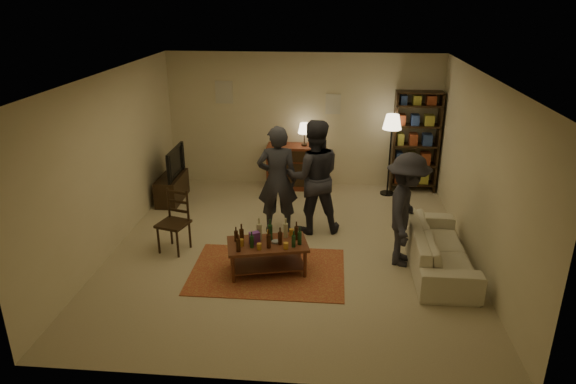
# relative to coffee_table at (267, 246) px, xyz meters

# --- Properties ---
(floor) EXTENTS (6.00, 6.00, 0.00)m
(floor) POSITION_rel_coffee_table_xyz_m (0.27, 0.76, -0.41)
(floor) COLOR #C6B793
(floor) RESTS_ON ground
(room_shell) EXTENTS (6.00, 6.00, 6.00)m
(room_shell) POSITION_rel_coffee_table_xyz_m (-0.38, 3.74, 1.40)
(room_shell) COLOR beige
(room_shell) RESTS_ON ground
(rug) EXTENTS (2.20, 1.50, 0.01)m
(rug) POSITION_rel_coffee_table_xyz_m (0.00, -0.00, -0.40)
(rug) COLOR maroon
(rug) RESTS_ON ground
(coffee_table) EXTENTS (1.24, 0.86, 0.80)m
(coffee_table) POSITION_rel_coffee_table_xyz_m (0.00, 0.00, 0.00)
(coffee_table) COLOR brown
(coffee_table) RESTS_ON ground
(dining_chair) EXTENTS (0.53, 0.53, 0.98)m
(dining_chair) POSITION_rel_coffee_table_xyz_m (-1.51, 0.58, 0.11)
(dining_chair) COLOR black
(dining_chair) RESTS_ON ground
(tv_stand) EXTENTS (0.40, 1.00, 1.06)m
(tv_stand) POSITION_rel_coffee_table_xyz_m (-2.18, 2.56, -0.03)
(tv_stand) COLOR black
(tv_stand) RESTS_ON ground
(dresser) EXTENTS (1.00, 0.50, 1.36)m
(dresser) POSITION_rel_coffee_table_xyz_m (0.07, 3.47, 0.07)
(dresser) COLOR maroon
(dresser) RESTS_ON ground
(bookshelf) EXTENTS (0.90, 0.34, 2.02)m
(bookshelf) POSITION_rel_coffee_table_xyz_m (2.51, 3.54, 0.62)
(bookshelf) COLOR black
(bookshelf) RESTS_ON ground
(floor_lamp) EXTENTS (0.36, 0.36, 1.62)m
(floor_lamp) POSITION_rel_coffee_table_xyz_m (2.00, 3.26, 0.96)
(floor_lamp) COLOR black
(floor_lamp) RESTS_ON ground
(sofa) EXTENTS (0.81, 2.08, 0.61)m
(sofa) POSITION_rel_coffee_table_xyz_m (2.47, 0.36, -0.11)
(sofa) COLOR beige
(sofa) RESTS_ON ground
(person_left) EXTENTS (0.71, 0.50, 1.82)m
(person_left) POSITION_rel_coffee_table_xyz_m (-0.00, 1.38, 0.50)
(person_left) COLOR #26272E
(person_left) RESTS_ON ground
(person_right) EXTENTS (1.04, 0.87, 1.91)m
(person_right) POSITION_rel_coffee_table_xyz_m (0.59, 1.46, 0.54)
(person_right) COLOR #27262E
(person_right) RESTS_ON ground
(person_by_sofa) EXTENTS (0.84, 1.20, 1.70)m
(person_by_sofa) POSITION_rel_coffee_table_xyz_m (1.97, 0.45, 0.44)
(person_by_sofa) COLOR #27262E
(person_by_sofa) RESTS_ON ground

